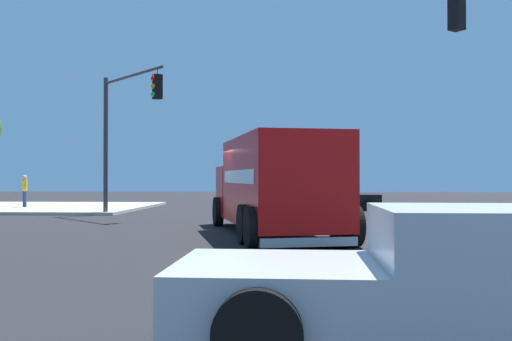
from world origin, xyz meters
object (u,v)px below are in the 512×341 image
at_px(sedan_black, 336,198).
at_px(pedestrian_near_corner, 25,189).
at_px(delivery_truck, 274,185).
at_px(pickup_silver, 446,274).
at_px(traffic_light_secondary, 122,120).

bearing_deg(sedan_black, pedestrian_near_corner, -87.46).
xyz_separation_m(sedan_black, pedestrian_near_corner, (0.72, -16.21, 0.46)).
height_order(delivery_truck, sedan_black, delivery_truck).
bearing_deg(sedan_black, delivery_truck, -12.05).
bearing_deg(sedan_black, pickup_silver, -1.86).
height_order(sedan_black, pedestrian_near_corner, pedestrian_near_corner).
distance_m(traffic_light_secondary, sedan_black, 11.72).
relative_size(traffic_light_secondary, pickup_silver, 1.15).
bearing_deg(pickup_silver, pedestrian_near_corner, -146.68).
bearing_deg(traffic_light_secondary, delivery_truck, 42.82).
distance_m(pickup_silver, pedestrian_near_corner, 28.08).
height_order(pickup_silver, pedestrian_near_corner, pedestrian_near_corner).
distance_m(sedan_black, pedestrian_near_corner, 16.23).
relative_size(delivery_truck, pickup_silver, 1.61).
bearing_deg(pickup_silver, delivery_truck, -169.66).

